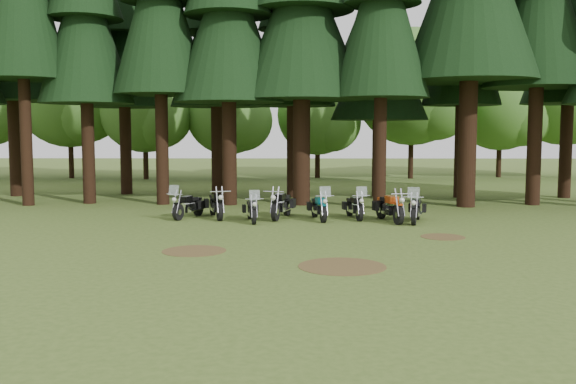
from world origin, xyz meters
The scene contains 24 objects.
ground centered at (0.00, 0.00, 0.00)m, with size 120.00×120.00×0.00m, color #3D561E.
pine_back_1 centered at (-9.26, 14.35, 9.71)m, with size 4.52×4.52×16.22m.
pine_back_2 centered at (-4.38, 14.40, 9.76)m, with size 4.85×4.85×16.30m.
pine_back_3 centered at (-0.37, 12.94, 9.70)m, with size 4.35×4.35×16.20m.
pine_back_4 centered at (4.04, 13.25, 8.25)m, with size 4.94×4.94×13.78m.
pine_back_5 centered at (8.07, 12.86, 9.78)m, with size 3.94×3.94×16.33m.
decid_1 centered at (-15.99, 25.76, 5.83)m, with size 7.91×7.69×9.88m.
decid_2 centered at (-10.43, 24.78, 4.95)m, with size 6.72×6.53×8.40m.
decid_3 centered at (-4.71, 25.13, 4.51)m, with size 6.12×5.95×7.65m.
decid_4 centered at (1.58, 26.32, 4.37)m, with size 5.93×5.76×7.41m.
decid_5 centered at (8.29, 25.71, 6.23)m, with size 8.45×8.21×10.56m.
decid_6 centered at (14.85, 27.01, 5.20)m, with size 7.06×6.86×8.82m.
decid_7 centered at (19.46, 26.83, 6.22)m, with size 8.44×8.20×10.55m.
dirt_patch_0 centered at (-3.00, -2.00, 0.01)m, with size 1.80×1.80×0.01m, color #4C3D1E.
dirt_patch_1 centered at (4.50, 0.50, 0.01)m, with size 1.40×1.40×0.01m, color #4C3D1E.
dirt_patch_2 centered at (1.00, -4.00, 0.01)m, with size 2.20×2.20×0.01m, color #4C3D1E.
motorcycle_0 centered at (-4.32, 4.82, 0.45)m, with size 1.03×2.10×1.36m.
motorcycle_1 centered at (-3.26, 4.86, 0.49)m, with size 0.81×2.31×0.96m.
motorcycle_2 centered at (-1.80, 3.83, 0.43)m, with size 0.61×2.02×1.27m.
motorcycle_3 centered at (-0.73, 4.81, 0.49)m, with size 0.72×2.35×0.97m.
motorcycle_4 centered at (0.70, 4.35, 0.46)m, with size 0.67×2.17×1.36m.
motorcycle_5 centered at (2.07, 4.72, 0.44)m, with size 0.63×2.11×1.33m.
motorcycle_6 centered at (3.29, 3.96, 0.50)m, with size 0.73×2.36×0.98m.
motorcycle_7 centered at (4.24, 3.77, 0.46)m, with size 0.85×2.19×1.39m.
Camera 1 is at (-0.10, -19.65, 3.33)m, focal length 40.00 mm.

